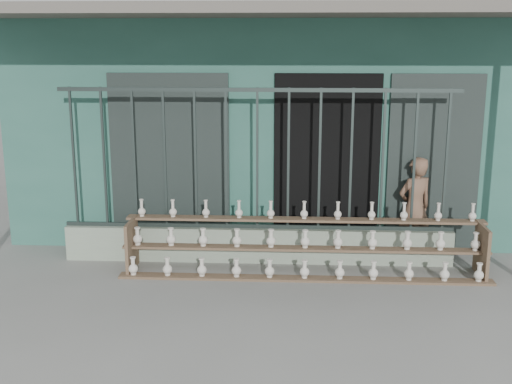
{
  "coord_description": "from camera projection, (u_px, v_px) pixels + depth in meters",
  "views": [
    {
      "loc": [
        0.4,
        -6.63,
        2.81
      ],
      "look_at": [
        0.0,
        1.0,
        1.0
      ],
      "focal_mm": 45.0,
      "sensor_mm": 36.0,
      "label": 1
    }
  ],
  "objects": [
    {
      "name": "security_fence",
      "position": [
        257.0,
        160.0,
        8.07
      ],
      "size": [
        5.0,
        0.04,
        1.8
      ],
      "color": "#283330",
      "rests_on": "parapet_wall"
    },
    {
      "name": "ground",
      "position": [
        251.0,
        300.0,
        7.11
      ],
      "size": [
        60.0,
        60.0,
        0.0
      ],
      "primitive_type": "plane",
      "color": "slate"
    },
    {
      "name": "elderly_woman",
      "position": [
        415.0,
        208.0,
        8.41
      ],
      "size": [
        0.58,
        0.5,
        1.35
      ],
      "primitive_type": "imported",
      "rotation": [
        0.0,
        0.0,
        3.57
      ],
      "color": "brown",
      "rests_on": "ground"
    },
    {
      "name": "workshop_building",
      "position": [
        266.0,
        113.0,
        10.85
      ],
      "size": [
        7.4,
        6.6,
        3.21
      ],
      "color": "#2C5C4F",
      "rests_on": "ground"
    },
    {
      "name": "shelf_rack",
      "position": [
        304.0,
        246.0,
        7.86
      ],
      "size": [
        4.5,
        0.68,
        0.85
      ],
      "color": "brown",
      "rests_on": "ground"
    },
    {
      "name": "parapet_wall",
      "position": [
        257.0,
        245.0,
        8.33
      ],
      "size": [
        5.0,
        0.2,
        0.45
      ],
      "primitive_type": "cube",
      "color": "gray",
      "rests_on": "ground"
    }
  ]
}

